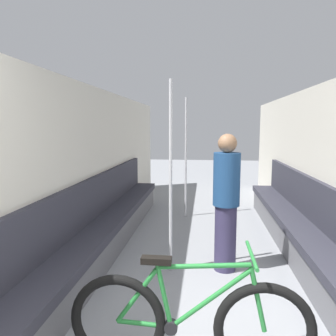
% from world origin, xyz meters
% --- Properties ---
extents(wall_left, '(0.10, 9.37, 2.17)m').
position_xyz_m(wall_left, '(-1.49, 3.08, 1.09)').
color(wall_left, beige).
rests_on(wall_left, ground).
extents(wall_right, '(0.10, 9.37, 2.17)m').
position_xyz_m(wall_right, '(1.49, 3.08, 1.09)').
color(wall_right, beige).
rests_on(wall_right, ground).
extents(bench_seat_row_left, '(0.43, 5.16, 0.98)m').
position_xyz_m(bench_seat_row_left, '(-1.26, 3.13, 0.32)').
color(bench_seat_row_left, '#5B5B60').
rests_on(bench_seat_row_left, ground).
extents(bench_seat_row_right, '(0.43, 5.16, 0.98)m').
position_xyz_m(bench_seat_row_right, '(1.26, 3.13, 0.32)').
color(bench_seat_row_right, '#5B5B60').
rests_on(bench_seat_row_right, ground).
extents(bicycle, '(1.63, 0.46, 0.85)m').
position_xyz_m(bicycle, '(-0.05, 1.02, 0.35)').
color(bicycle, black).
rests_on(bicycle, ground).
extents(grab_pole_near, '(0.08, 0.08, 2.15)m').
position_xyz_m(grab_pole_near, '(-0.31, 4.86, 1.05)').
color(grab_pole_near, gray).
rests_on(grab_pole_near, ground).
extents(grab_pole_far, '(0.08, 0.08, 2.15)m').
position_xyz_m(grab_pole_far, '(-0.34, 2.58, 1.05)').
color(grab_pole_far, gray).
rests_on(grab_pole_far, ground).
extents(passenger_standing, '(0.30, 0.30, 1.56)m').
position_xyz_m(passenger_standing, '(0.28, 2.65, 0.80)').
color(passenger_standing, '#332D4C').
rests_on(passenger_standing, ground).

